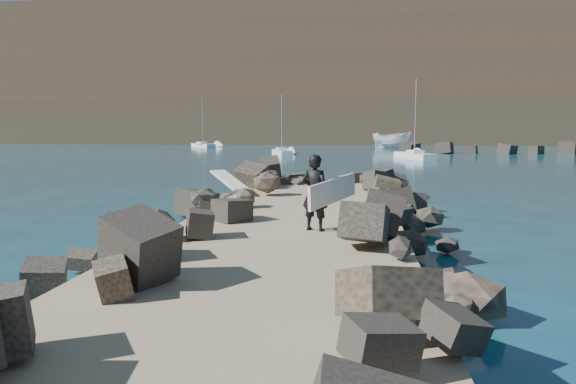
% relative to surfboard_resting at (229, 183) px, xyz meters
% --- Properties ---
extents(ground, '(800.00, 800.00, 0.00)m').
position_rel_surfboard_resting_xyz_m(ground, '(3.23, -5.38, -1.04)').
color(ground, '#0F384C').
rests_on(ground, ground).
extents(jetty, '(6.00, 26.00, 0.60)m').
position_rel_surfboard_resting_xyz_m(jetty, '(3.23, -7.38, -0.74)').
color(jetty, '#8C7759').
rests_on(jetty, ground).
extents(riprap_left, '(2.60, 22.00, 1.00)m').
position_rel_surfboard_resting_xyz_m(riprap_left, '(0.33, -6.88, -0.54)').
color(riprap_left, '#262421').
rests_on(riprap_left, ground).
extents(riprap_right, '(2.60, 22.00, 1.00)m').
position_rel_surfboard_resting_xyz_m(riprap_right, '(6.13, -6.88, -0.54)').
color(riprap_right, black).
rests_on(riprap_right, ground).
extents(headland, '(360.00, 140.00, 32.00)m').
position_rel_surfboard_resting_xyz_m(headland, '(13.23, 154.62, 14.96)').
color(headland, '#2D4919').
rests_on(headland, ground).
extents(surfboard_resting, '(2.01, 2.42, 0.08)m').
position_rel_surfboard_resting_xyz_m(surfboard_resting, '(0.00, 0.00, 0.00)').
color(surfboard_resting, white).
rests_on(surfboard_resting, riprap_left).
extents(boat_imported, '(7.47, 6.34, 2.79)m').
position_rel_surfboard_resting_xyz_m(boat_imported, '(10.62, 67.24, 0.35)').
color(boat_imported, silver).
rests_on(boat_imported, ground).
extents(surfer_with_board, '(1.40, 2.20, 1.93)m').
position_rel_surfboard_resting_xyz_m(surfer_with_board, '(4.06, -6.95, 0.53)').
color(surfer_with_board, black).
rests_on(surfer_with_board, jetty).
extents(sailboat_e, '(6.06, 6.97, 9.11)m').
position_rel_surfboard_resting_xyz_m(sailboat_e, '(-22.43, 69.65, -0.69)').
color(sailboat_e, white).
rests_on(sailboat_e, ground).
extents(sailboat_a, '(3.41, 6.26, 7.54)m').
position_rel_surfboard_resting_xyz_m(sailboat_a, '(-4.18, 42.79, -0.69)').
color(sailboat_a, white).
rests_on(sailboat_a, ground).
extents(sailboat_f, '(3.28, 5.35, 6.63)m').
position_rel_surfboard_resting_xyz_m(sailboat_f, '(36.17, 87.78, -0.69)').
color(sailboat_f, white).
rests_on(sailboat_f, ground).
extents(sailboat_c, '(3.95, 7.28, 8.64)m').
position_rel_surfboard_resting_xyz_m(sailboat_c, '(11.15, 37.00, -0.69)').
color(sailboat_c, white).
rests_on(sailboat_c, ground).
extents(headland_buildings, '(137.50, 30.50, 5.00)m').
position_rel_surfboard_resting_xyz_m(headland_buildings, '(20.04, 146.81, 32.93)').
color(headland_buildings, white).
rests_on(headland_buildings, headland).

